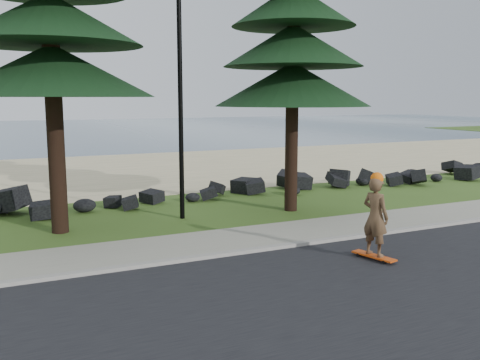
{
  "coord_description": "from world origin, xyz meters",
  "views": [
    {
      "loc": [
        -5.11,
        -11.59,
        3.55
      ],
      "look_at": [
        0.39,
        0.0,
        1.57
      ],
      "focal_mm": 40.0,
      "sensor_mm": 36.0,
      "label": 1
    }
  ],
  "objects": [
    {
      "name": "lamp_post",
      "position": [
        0.0,
        3.2,
        4.13
      ],
      "size": [
        0.25,
        0.14,
        8.14
      ],
      "color": "black",
      "rests_on": "ground"
    },
    {
      "name": "skateboarder",
      "position": [
        2.43,
        -2.58,
        0.98
      ],
      "size": [
        0.55,
        1.08,
        1.95
      ],
      "rotation": [
        0.0,
        0.0,
        1.8
      ],
      "color": "#D3450C",
      "rests_on": "ground"
    },
    {
      "name": "beach_sand",
      "position": [
        0.0,
        14.5,
        0.01
      ],
      "size": [
        160.0,
        15.0,
        0.01
      ],
      "primitive_type": "cube",
      "color": "tan",
      "rests_on": "ground"
    },
    {
      "name": "road",
      "position": [
        0.0,
        -4.5,
        0.01
      ],
      "size": [
        160.0,
        7.0,
        0.02
      ],
      "primitive_type": "cube",
      "color": "black",
      "rests_on": "ground"
    },
    {
      "name": "kerb",
      "position": [
        0.0,
        -0.9,
        0.05
      ],
      "size": [
        160.0,
        0.2,
        0.1
      ],
      "primitive_type": "cube",
      "color": "#A09B90",
      "rests_on": "ground"
    },
    {
      "name": "sidewalk",
      "position": [
        0.0,
        0.2,
        0.04
      ],
      "size": [
        160.0,
        2.0,
        0.08
      ],
      "primitive_type": "cube",
      "color": "gray",
      "rests_on": "ground"
    },
    {
      "name": "seawall_boulders",
      "position": [
        0.0,
        5.6,
        0.0
      ],
      "size": [
        60.0,
        2.4,
        1.1
      ],
      "primitive_type": null,
      "color": "black",
      "rests_on": "ground"
    },
    {
      "name": "ocean",
      "position": [
        0.0,
        51.0,
        0.0
      ],
      "size": [
        160.0,
        58.0,
        0.01
      ],
      "primitive_type": "cube",
      "color": "#345064",
      "rests_on": "ground"
    },
    {
      "name": "ground",
      "position": [
        0.0,
        0.0,
        0.0
      ],
      "size": [
        160.0,
        160.0,
        0.0
      ],
      "primitive_type": "plane",
      "color": "#3B5B1C",
      "rests_on": "ground"
    }
  ]
}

